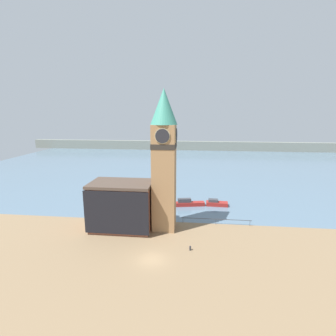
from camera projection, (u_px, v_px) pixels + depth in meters
name	position (u px, v px, depth m)	size (l,w,h in m)	color
ground_plane	(152.00, 259.00, 38.40)	(160.00, 160.00, 0.00)	#846B4C
water	(182.00, 163.00, 110.07)	(160.00, 120.00, 0.00)	slate
far_shoreline	(186.00, 146.00, 148.41)	(180.00, 3.00, 5.00)	gray
pier_railing	(216.00, 220.00, 50.22)	(13.33, 0.08, 1.09)	#333338
clock_tower	(164.00, 158.00, 45.96)	(4.64, 4.64, 25.12)	#9E754C
pier_building	(122.00, 206.00, 47.90)	(11.31, 7.28, 8.78)	brown
boat_near	(188.00, 203.00, 60.21)	(6.95, 2.70, 1.76)	maroon
boat_far	(216.00, 203.00, 60.37)	(4.96, 2.07, 1.49)	maroon
mooring_bollard_near	(190.00, 248.00, 40.85)	(0.30, 0.30, 0.77)	#2D2D33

